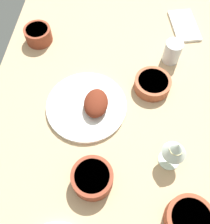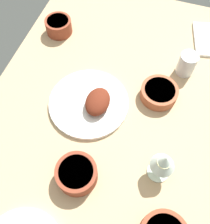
# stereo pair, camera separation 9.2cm
# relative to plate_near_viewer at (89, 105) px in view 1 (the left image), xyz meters

# --- Properties ---
(dining_table) EXTENTS (1.40, 0.90, 0.04)m
(dining_table) POSITION_rel_plate_near_viewer_xyz_m (-0.02, -0.06, -0.04)
(dining_table) COLOR tan
(dining_table) RESTS_ON ground
(plate_near_viewer) EXTENTS (0.30, 0.30, 0.07)m
(plate_near_viewer) POSITION_rel_plate_near_viewer_xyz_m (0.00, 0.00, 0.00)
(plate_near_viewer) COLOR silver
(plate_near_viewer) RESTS_ON dining_table
(bowl_potatoes) EXTENTS (0.13, 0.13, 0.06)m
(bowl_potatoes) POSITION_rel_plate_near_viewer_xyz_m (-0.27, -0.05, 0.02)
(bowl_potatoes) COLOR brown
(bowl_potatoes) RESTS_ON dining_table
(bowl_cream) EXTENTS (0.14, 0.14, 0.05)m
(bowl_cream) POSITION_rel_plate_near_viewer_xyz_m (0.12, -0.23, 0.01)
(bowl_cream) COLOR #A35133
(bowl_cream) RESTS_ON dining_table
(bowl_pasta) EXTENTS (0.14, 0.14, 0.05)m
(bowl_pasta) POSITION_rel_plate_near_viewer_xyz_m (-0.35, -0.34, 0.01)
(bowl_pasta) COLOR brown
(bowl_pasta) RESTS_ON dining_table
(bowl_soup) EXTENTS (0.11, 0.11, 0.06)m
(bowl_soup) POSITION_rel_plate_near_viewer_xyz_m (0.31, 0.26, 0.02)
(bowl_soup) COLOR brown
(bowl_soup) RESTS_ON dining_table
(wine_glass) EXTENTS (0.08, 0.08, 0.14)m
(wine_glass) POSITION_rel_plate_near_viewer_xyz_m (-0.17, -0.29, 0.08)
(wine_glass) COLOR silver
(wine_glass) RESTS_ON dining_table
(water_tumbler) EXTENTS (0.07, 0.07, 0.09)m
(water_tumbler) POSITION_rel_plate_near_viewer_xyz_m (0.26, -0.30, 0.03)
(water_tumbler) COLOR silver
(water_tumbler) RESTS_ON dining_table
(folded_napkin) EXTENTS (0.21, 0.15, 0.01)m
(folded_napkin) POSITION_rel_plate_near_viewer_xyz_m (0.46, -0.36, -0.01)
(folded_napkin) COLOR white
(folded_napkin) RESTS_ON dining_table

